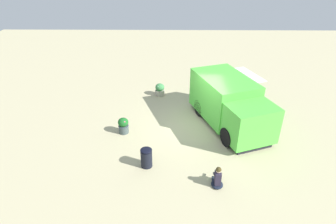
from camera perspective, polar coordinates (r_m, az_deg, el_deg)
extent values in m
plane|color=#BEB389|center=(14.34, 5.49, -2.85)|extent=(40.00, 40.00, 0.00)
cube|color=#53CD41|center=(14.70, 10.94, 3.15)|extent=(3.99, 3.24, 2.03)
cube|color=#53CD41|center=(12.99, 16.10, -2.19)|extent=(2.11, 2.48, 1.65)
cube|color=black|center=(12.37, 18.10, -2.67)|extent=(0.63, 1.65, 0.63)
cube|color=black|center=(15.19, 14.62, 4.12)|extent=(1.79, 0.67, 0.71)
cube|color=white|center=(15.02, 15.96, 7.20)|extent=(2.15, 1.27, 0.03)
cube|color=#212128|center=(14.68, 11.92, -2.04)|extent=(4.99, 3.25, 0.24)
cylinder|color=black|center=(12.98, 11.64, -4.92)|extent=(0.89, 0.51, 0.87)
cylinder|color=black|center=(13.98, 18.64, -3.26)|extent=(0.89, 0.51, 0.87)
cylinder|color=black|center=(15.12, 6.28, 0.83)|extent=(0.89, 0.51, 0.87)
cylinder|color=black|center=(16.00, 12.67, 1.93)|extent=(0.89, 0.51, 0.87)
ellipsoid|color=#181F2E|center=(11.12, 9.73, -14.02)|extent=(0.52, 0.44, 0.11)
cube|color=#181F2E|center=(11.27, 10.12, -13.29)|extent=(0.36, 0.11, 0.11)
cube|color=#181F2E|center=(11.24, 9.08, -13.31)|extent=(0.36, 0.11, 0.11)
cube|color=#2A2538|center=(10.90, 9.87, -12.80)|extent=(0.31, 0.22, 0.52)
sphere|color=beige|center=(10.67, 10.04, -11.37)|extent=(0.21, 0.21, 0.21)
sphere|color=#42381A|center=(10.65, 10.05, -11.27)|extent=(0.21, 0.21, 0.21)
cube|color=#2A2538|center=(10.98, 10.30, -12.03)|extent=(0.34, 0.09, 0.27)
cube|color=#2A2538|center=(10.95, 9.32, -12.05)|extent=(0.34, 0.09, 0.27)
cylinder|color=tan|center=(11.14, 9.66, -11.76)|extent=(0.34, 0.18, 0.08)
cube|color=orange|center=(11.13, 9.67, -11.69)|extent=(0.28, 0.13, 0.02)
cylinder|color=#414E4E|center=(13.86, -8.81, -3.37)|extent=(0.47, 0.47, 0.39)
torus|color=#3B4751|center=(13.77, -8.87, -2.73)|extent=(0.49, 0.49, 0.04)
ellipsoid|color=#1B6122|center=(13.66, -8.93, -2.02)|extent=(0.49, 0.49, 0.42)
sphere|color=#F2287C|center=(13.55, -9.62, -1.88)|extent=(0.07, 0.07, 0.07)
sphere|color=#EA287F|center=(13.77, -8.68, -1.33)|extent=(0.07, 0.07, 0.07)
sphere|color=#F63A7E|center=(13.47, -8.65, -1.98)|extent=(0.09, 0.09, 0.09)
sphere|color=#F0437F|center=(13.61, -9.76, -1.91)|extent=(0.06, 0.06, 0.06)
sphere|color=#E92E81|center=(13.71, -8.69, -1.25)|extent=(0.08, 0.08, 0.08)
sphere|color=#E34476|center=(13.72, -8.17, -1.65)|extent=(0.09, 0.09, 0.09)
cylinder|color=#A49E8B|center=(17.36, -1.63, 3.89)|extent=(0.56, 0.56, 0.30)
torus|color=#A8A388|center=(17.30, -1.64, 4.29)|extent=(0.58, 0.58, 0.04)
ellipsoid|color=#3E8449|center=(17.21, -1.65, 4.95)|extent=(0.54, 0.54, 0.46)
sphere|color=white|center=(17.38, -1.89, 5.36)|extent=(0.05, 0.05, 0.05)
sphere|color=white|center=(17.31, -1.16, 5.40)|extent=(0.05, 0.05, 0.05)
sphere|color=white|center=(17.03, -2.10, 4.77)|extent=(0.06, 0.06, 0.06)
sphere|color=white|center=(17.01, -1.99, 5.05)|extent=(0.08, 0.08, 0.08)
sphere|color=white|center=(17.35, -1.99, 5.43)|extent=(0.07, 0.07, 0.07)
sphere|color=white|center=(17.21, -2.27, 5.36)|extent=(0.08, 0.08, 0.08)
cylinder|color=black|center=(11.63, -4.31, -9.22)|extent=(0.46, 0.46, 0.75)
ellipsoid|color=black|center=(11.38, -4.39, -7.58)|extent=(0.47, 0.47, 0.10)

